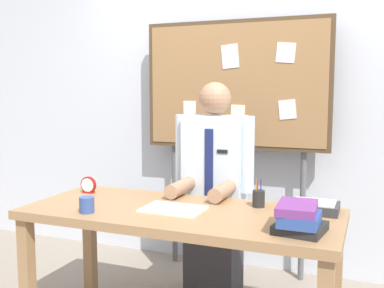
{
  "coord_description": "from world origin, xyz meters",
  "views": [
    {
      "loc": [
        0.98,
        -2.29,
        1.42
      ],
      "look_at": [
        0.0,
        0.18,
        1.11
      ],
      "focal_mm": 42.81,
      "sensor_mm": 36.0,
      "label": 1
    }
  ],
  "objects_px": {
    "person": "(214,199)",
    "paper_tray": "(314,207)",
    "open_notebook": "(173,209)",
    "desk_clock": "(88,186)",
    "pen_holder": "(259,198)",
    "desk": "(180,226)",
    "bulletin_board": "(235,89)",
    "coffee_mug": "(87,205)",
    "book_stack": "(299,218)"
  },
  "relations": [
    {
      "from": "desk",
      "to": "book_stack",
      "type": "bearing_deg",
      "value": -13.98
    },
    {
      "from": "open_notebook",
      "to": "paper_tray",
      "type": "height_order",
      "value": "paper_tray"
    },
    {
      "from": "desk_clock",
      "to": "pen_holder",
      "type": "relative_size",
      "value": 0.67
    },
    {
      "from": "pen_holder",
      "to": "paper_tray",
      "type": "distance_m",
      "value": 0.31
    },
    {
      "from": "book_stack",
      "to": "pen_holder",
      "type": "xyz_separation_m",
      "value": [
        -0.29,
        0.39,
        -0.02
      ]
    },
    {
      "from": "desk",
      "to": "desk_clock",
      "type": "height_order",
      "value": "desk_clock"
    },
    {
      "from": "book_stack",
      "to": "desk_clock",
      "type": "height_order",
      "value": "book_stack"
    },
    {
      "from": "bulletin_board",
      "to": "open_notebook",
      "type": "bearing_deg",
      "value": -91.87
    },
    {
      "from": "desk",
      "to": "book_stack",
      "type": "xyz_separation_m",
      "value": [
        0.68,
        -0.17,
        0.16
      ]
    },
    {
      "from": "desk_clock",
      "to": "paper_tray",
      "type": "height_order",
      "value": "desk_clock"
    },
    {
      "from": "desk",
      "to": "coffee_mug",
      "type": "distance_m",
      "value": 0.53
    },
    {
      "from": "person",
      "to": "paper_tray",
      "type": "xyz_separation_m",
      "value": [
        0.7,
        -0.35,
        0.1
      ]
    },
    {
      "from": "book_stack",
      "to": "coffee_mug",
      "type": "bearing_deg",
      "value": -176.26
    },
    {
      "from": "bulletin_board",
      "to": "pen_holder",
      "type": "relative_size",
      "value": 12.13
    },
    {
      "from": "open_notebook",
      "to": "person",
      "type": "bearing_deg",
      "value": 86.65
    },
    {
      "from": "bulletin_board",
      "to": "paper_tray",
      "type": "distance_m",
      "value": 1.26
    },
    {
      "from": "coffee_mug",
      "to": "bulletin_board",
      "type": "bearing_deg",
      "value": 70.89
    },
    {
      "from": "person",
      "to": "paper_tray",
      "type": "distance_m",
      "value": 0.79
    },
    {
      "from": "book_stack",
      "to": "coffee_mug",
      "type": "relative_size",
      "value": 3.14
    },
    {
      "from": "book_stack",
      "to": "coffee_mug",
      "type": "xyz_separation_m",
      "value": [
        -1.13,
        -0.07,
        -0.02
      ]
    },
    {
      "from": "bulletin_board",
      "to": "desk",
      "type": "bearing_deg",
      "value": -90.01
    },
    {
      "from": "pen_holder",
      "to": "paper_tray",
      "type": "height_order",
      "value": "pen_holder"
    },
    {
      "from": "coffee_mug",
      "to": "pen_holder",
      "type": "relative_size",
      "value": 0.54
    },
    {
      "from": "book_stack",
      "to": "coffee_mug",
      "type": "distance_m",
      "value": 1.13
    },
    {
      "from": "person",
      "to": "bulletin_board",
      "type": "xyz_separation_m",
      "value": [
        0.0,
        0.48,
        0.74
      ]
    },
    {
      "from": "person",
      "to": "bulletin_board",
      "type": "height_order",
      "value": "bulletin_board"
    },
    {
      "from": "desk",
      "to": "coffee_mug",
      "type": "relative_size",
      "value": 20.38
    },
    {
      "from": "desk_clock",
      "to": "book_stack",
      "type": "bearing_deg",
      "value": -13.48
    },
    {
      "from": "person",
      "to": "pen_holder",
      "type": "bearing_deg",
      "value": -42.07
    },
    {
      "from": "person",
      "to": "coffee_mug",
      "type": "bearing_deg",
      "value": -118.83
    },
    {
      "from": "coffee_mug",
      "to": "pen_holder",
      "type": "distance_m",
      "value": 0.96
    },
    {
      "from": "coffee_mug",
      "to": "paper_tray",
      "type": "height_order",
      "value": "coffee_mug"
    },
    {
      "from": "desk",
      "to": "pen_holder",
      "type": "relative_size",
      "value": 10.99
    },
    {
      "from": "person",
      "to": "pen_holder",
      "type": "relative_size",
      "value": 9.21
    },
    {
      "from": "desk",
      "to": "paper_tray",
      "type": "relative_size",
      "value": 6.76
    },
    {
      "from": "book_stack",
      "to": "paper_tray",
      "type": "relative_size",
      "value": 1.04
    },
    {
      "from": "open_notebook",
      "to": "desk_clock",
      "type": "xyz_separation_m",
      "value": [
        -0.68,
        0.19,
        0.04
      ]
    },
    {
      "from": "person",
      "to": "pen_holder",
      "type": "height_order",
      "value": "person"
    },
    {
      "from": "paper_tray",
      "to": "pen_holder",
      "type": "bearing_deg",
      "value": -178.9
    },
    {
      "from": "coffee_mug",
      "to": "person",
      "type": "bearing_deg",
      "value": 61.17
    },
    {
      "from": "open_notebook",
      "to": "paper_tray",
      "type": "distance_m",
      "value": 0.78
    },
    {
      "from": "person",
      "to": "book_stack",
      "type": "height_order",
      "value": "person"
    },
    {
      "from": "bulletin_board",
      "to": "desk_clock",
      "type": "xyz_separation_m",
      "value": [
        -0.72,
        -0.89,
        -0.62
      ]
    },
    {
      "from": "coffee_mug",
      "to": "paper_tray",
      "type": "bearing_deg",
      "value": 22.33
    },
    {
      "from": "book_stack",
      "to": "open_notebook",
      "type": "bearing_deg",
      "value": 168.22
    },
    {
      "from": "desk_clock",
      "to": "paper_tray",
      "type": "distance_m",
      "value": 1.42
    },
    {
      "from": "bulletin_board",
      "to": "desk_clock",
      "type": "bearing_deg",
      "value": -128.89
    },
    {
      "from": "desk",
      "to": "open_notebook",
      "type": "xyz_separation_m",
      "value": [
        -0.03,
        -0.02,
        0.1
      ]
    },
    {
      "from": "paper_tray",
      "to": "person",
      "type": "bearing_deg",
      "value": 153.68
    },
    {
      "from": "open_notebook",
      "to": "desk_clock",
      "type": "relative_size",
      "value": 3.15
    }
  ]
}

